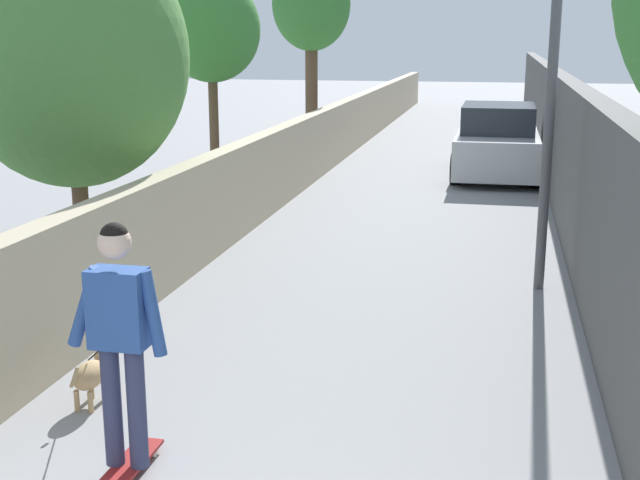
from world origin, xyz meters
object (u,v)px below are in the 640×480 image
person_skateboarder (120,326)px  car_near (497,143)px  lamp_post (554,44)px  tree_left_distant (311,6)px  tree_left_mid (70,56)px  skateboard (128,466)px  tree_left_far (211,30)px  dog (92,373)px

person_skateboarder → car_near: 13.67m
lamp_post → car_near: bearing=4.1°
lamp_post → person_skateboarder: (-5.15, 2.95, -1.78)m
tree_left_distant → car_near: bearing=-121.2°
tree_left_mid → skateboard: size_ratio=5.45×
tree_left_far → dog: tree_left_far is taller
tree_left_far → lamp_post: (-5.18, -5.89, -0.19)m
lamp_post → car_near: size_ratio=1.06×
tree_left_far → lamp_post: bearing=-131.3°
skateboard → car_near: size_ratio=0.20×
tree_left_distant → dog: bearing=-174.0°
tree_left_mid → dog: 4.98m
tree_left_distant → person_skateboarder: (-16.33, -2.39, -2.58)m
tree_left_distant → car_near: (-2.87, -4.74, -2.96)m
tree_left_distant → person_skateboarder: 16.71m
skateboard → car_near: car_near is taller
lamp_post → skateboard: lamp_post is taller
tree_left_far → lamp_post: lamp_post is taller
skateboard → dog: bearing=37.5°
lamp_post → tree_left_mid: bearing=93.2°
tree_left_far → tree_left_distant: (6.00, -0.55, 0.62)m
tree_left_mid → dog: (-3.82, -2.06, -2.45)m
lamp_post → car_near: (8.31, 0.60, -2.16)m
skateboard → tree_left_far: bearing=15.9°
skateboard → person_skateboarder: size_ratio=0.47×
person_skateboarder → skateboard: bearing=0.0°
tree_left_distant → skateboard: 16.90m
person_skateboarder → tree_left_mid: bearing=30.5°
tree_left_mid → car_near: tree_left_mid is taller
dog → car_near: size_ratio=0.33×
tree_left_far → car_near: size_ratio=1.03×
tree_left_far → person_skateboarder: bearing=-164.1°
tree_left_far → tree_left_mid: bearing=-179.0°
person_skateboarder → tree_left_distant: bearing=8.3°
tree_left_mid → tree_left_distant: tree_left_distant is taller
tree_left_mid → lamp_post: size_ratio=1.05×
tree_left_far → tree_left_distant: tree_left_distant is taller
tree_left_mid → skateboard: tree_left_mid is taller
tree_left_distant → person_skateboarder: tree_left_distant is taller
dog → tree_left_far: bearing=13.1°
dog → tree_left_distant: bearing=6.0°
car_near → tree_left_distant: bearing=58.8°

